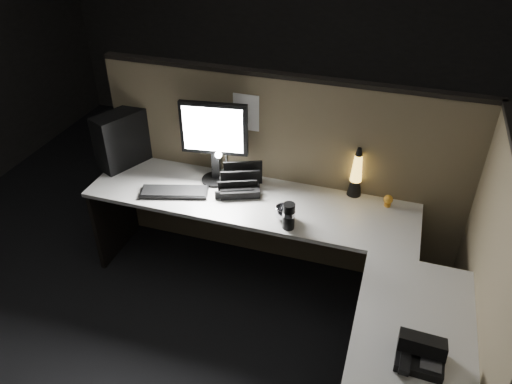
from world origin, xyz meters
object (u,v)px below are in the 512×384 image
(monitor, at_px, (214,135))
(lava_lamp, at_px, (356,176))
(keyboard, at_px, (174,192))
(desk_phone, at_px, (420,353))
(pc_tower, at_px, (122,139))

(monitor, bearing_deg, lava_lamp, -1.56)
(monitor, bearing_deg, keyboard, -138.35)
(monitor, xyz_separation_m, desk_phone, (1.48, -1.17, -0.32))
(lava_lamp, height_order, desk_phone, lava_lamp)
(pc_tower, height_order, lava_lamp, pc_tower)
(pc_tower, relative_size, monitor, 0.69)
(pc_tower, height_order, desk_phone, pc_tower)
(pc_tower, bearing_deg, desk_phone, -3.57)
(pc_tower, height_order, monitor, monitor)
(monitor, xyz_separation_m, lava_lamp, (0.99, 0.12, -0.21))
(pc_tower, height_order, keyboard, pc_tower)
(keyboard, distance_m, desk_phone, 1.93)
(lava_lamp, distance_m, desk_phone, 1.38)
(pc_tower, relative_size, keyboard, 0.90)
(desk_phone, bearing_deg, monitor, 144.01)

